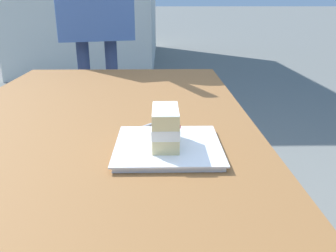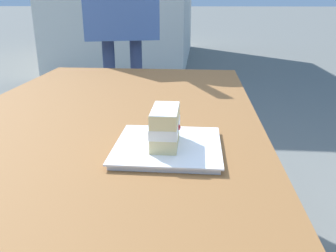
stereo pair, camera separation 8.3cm
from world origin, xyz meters
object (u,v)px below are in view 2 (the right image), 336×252
patio_table (106,141)px  dessert_plate (168,147)px  cake_slice (165,127)px  dessert_fork (154,125)px

patio_table → dessert_plate: dessert_plate is taller
patio_table → dessert_plate: size_ratio=6.62×
cake_slice → dessert_fork: 0.19m
patio_table → dessert_fork: bearing=67.9°
cake_slice → dessert_fork: size_ratio=0.94×
dessert_plate → dessert_fork: (-0.17, -0.05, -0.00)m
cake_slice → dessert_fork: cake_slice is taller
cake_slice → dessert_fork: (-0.17, -0.05, -0.06)m
dessert_plate → dessert_fork: 0.18m
patio_table → dessert_fork: (0.07, 0.16, 0.08)m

